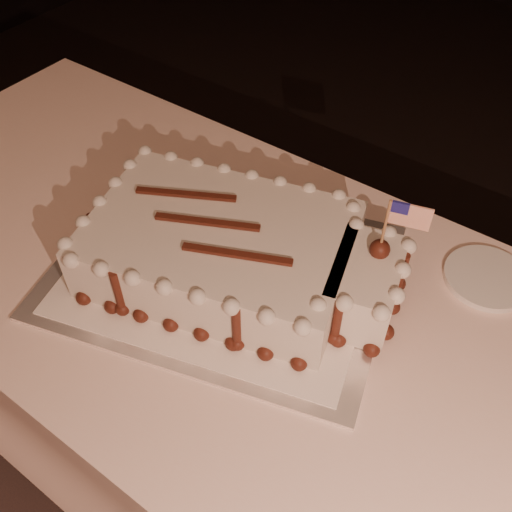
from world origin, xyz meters
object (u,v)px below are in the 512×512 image
Objects in this scene: banquet_table at (341,452)px; sheet_cake at (237,253)px; cake_board at (222,271)px; side_plate at (487,278)px.

sheet_cake is (-0.28, 0.02, 0.44)m from banquet_table.
banquet_table is 3.93× the size of sheet_cake.
sheet_cake is (0.03, 0.01, 0.06)m from cake_board.
sheet_cake reaches higher than side_plate.
side_plate reaches higher than cake_board.
side_plate is (0.39, 0.27, -0.06)m from sheet_cake.
banquet_table is 14.95× the size of side_plate.
sheet_cake is at bearing 176.43° from banquet_table.
sheet_cake is 3.81× the size of side_plate.
cake_board is at bearing -146.52° from side_plate.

